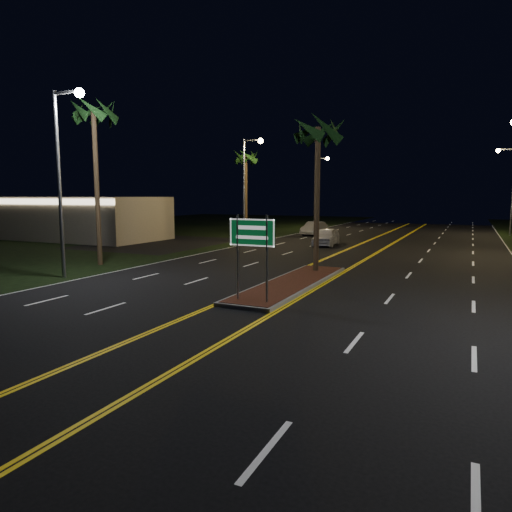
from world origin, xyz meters
The scene contains 14 objects.
ground centered at (0.00, 0.00, 0.00)m, with size 120.00×120.00×0.00m, color black.
grass_left centered at (-30.00, 25.00, 0.00)m, with size 40.00×110.00×0.01m, color black.
median_island centered at (0.00, 7.00, 0.08)m, with size 2.25×10.25×0.17m.
highway_sign centered at (0.00, 2.80, 2.40)m, with size 1.80×0.08×3.20m.
commercial_building centered at (-26.00, 19.99, 2.00)m, with size 15.00×8.12×4.00m.
streetlight_left_near centered at (-10.61, 4.00, 5.66)m, with size 1.91×0.44×9.00m.
streetlight_left_mid centered at (-10.61, 24.00, 5.66)m, with size 1.91×0.44×9.00m.
streetlight_left_far centered at (-10.61, 44.00, 5.66)m, with size 1.91×0.44×9.00m.
streetlight_right_far centered at (10.61, 42.00, 5.66)m, with size 1.91×0.44×9.00m.
palm_median centered at (0.00, 10.50, 7.28)m, with size 2.40×2.40×8.30m.
palm_left_near centered at (-12.50, 8.00, 8.68)m, with size 2.40×2.40×9.80m.
palm_left_far centered at (-12.80, 28.00, 7.75)m, with size 2.40×2.40×8.80m.
car_near centered at (-3.56, 24.28, 0.86)m, with size 2.21×5.16×1.72m, color silver.
car_far centered at (-7.69, 33.84, 0.83)m, with size 2.13×4.98×1.66m, color #A9ABB3.
Camera 1 is at (7.24, -12.21, 3.99)m, focal length 32.00 mm.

